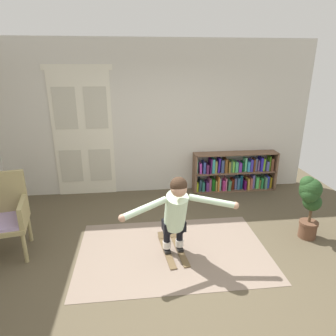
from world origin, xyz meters
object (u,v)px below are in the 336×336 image
Objects in this scene: potted_plant at (310,198)px; person_skier at (176,211)px; wicker_chair at (2,213)px; skis_pair at (173,249)px; bookshelf at (234,173)px.

potted_plant is 2.01m from person_skier.
wicker_chair is 0.74× the size of person_skier.
potted_plant reaches higher than skis_pair.
wicker_chair reaches higher than potted_plant.
bookshelf is at bearing 55.16° from person_skier.
skis_pair is at bearing -176.41° from potted_plant.
person_skier reaches higher than bookshelf.
wicker_chair is 1.31× the size of skis_pair.
bookshelf is 1.53× the size of wicker_chair.
bookshelf is 2.50m from skis_pair.
wicker_chair reaches higher than bookshelf.
potted_plant is at bearing 8.38° from person_skier.
bookshelf is 1.93m from potted_plant.
potted_plant is 1.15× the size of skis_pair.
bookshelf is at bearing 105.15° from potted_plant.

